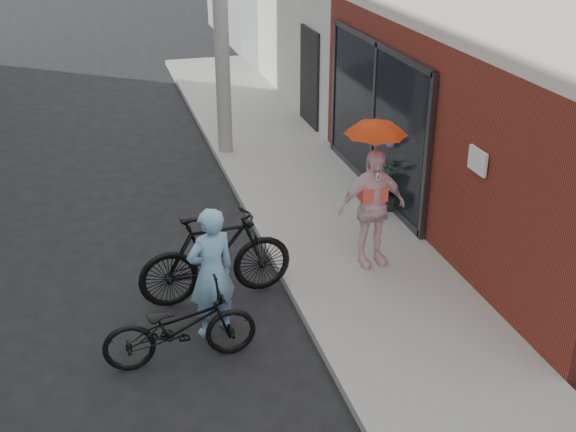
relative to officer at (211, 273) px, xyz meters
name	(u,v)px	position (x,y,z in m)	size (l,w,h in m)	color
ground	(233,333)	(0.21, -0.10, -0.82)	(80.00, 80.00, 0.00)	black
sidewalk	(342,236)	(2.31, 1.90, -0.76)	(2.20, 24.00, 0.12)	#989893
curb	(268,245)	(1.15, 1.90, -0.76)	(0.12, 24.00, 0.12)	#9E9E99
officer	(211,273)	(0.00, 0.00, 0.00)	(0.60, 0.39, 1.64)	#7DB2DE
bike_left	(180,327)	(-0.45, -0.46, -0.37)	(0.60, 1.72, 0.90)	black
bike_right	(216,257)	(0.19, 0.77, -0.22)	(0.57, 2.00, 1.20)	black
kimono_woman	(372,208)	(2.35, 0.93, 0.13)	(0.97, 0.40, 1.66)	#FDD4E0
parasol	(376,125)	(2.35, 0.93, 1.30)	(0.77, 0.77, 0.68)	#EE501C
planter	(381,200)	(3.21, 2.61, -0.58)	(0.43, 0.43, 0.23)	black
potted_plant	(382,176)	(3.21, 2.61, -0.16)	(0.56, 0.49, 0.63)	#28662C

